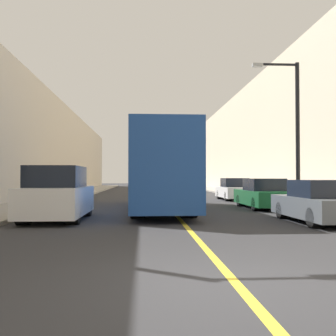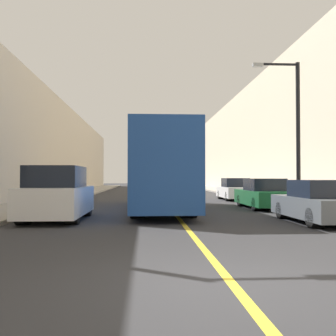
{
  "view_description": "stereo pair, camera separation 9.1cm",
  "coord_description": "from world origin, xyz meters",
  "px_view_note": "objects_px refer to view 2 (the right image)",
  "views": [
    {
      "loc": [
        -1.34,
        -5.53,
        1.53
      ],
      "look_at": [
        -0.28,
        11.32,
        1.94
      ],
      "focal_mm": 42.0,
      "sensor_mm": 36.0,
      "label": 1
    },
    {
      "loc": [
        -1.25,
        -5.54,
        1.53
      ],
      "look_at": [
        -0.28,
        11.32,
        1.94
      ],
      "focal_mm": 42.0,
      "sensor_mm": 36.0,
      "label": 2
    }
  ],
  "objects_px": {
    "car_right_near": "(319,203)",
    "street_lamp_right": "(294,124)",
    "car_right_mid": "(263,195)",
    "bus": "(160,170)",
    "parked_suv_left": "(57,195)",
    "car_right_far": "(235,190)"
  },
  "relations": [
    {
      "from": "bus",
      "to": "parked_suv_left",
      "type": "relative_size",
      "value": 2.59
    },
    {
      "from": "parked_suv_left",
      "to": "car_right_far",
      "type": "bearing_deg",
      "value": 52.66
    },
    {
      "from": "car_right_mid",
      "to": "street_lamp_right",
      "type": "distance_m",
      "value": 3.75
    },
    {
      "from": "bus",
      "to": "car_right_near",
      "type": "height_order",
      "value": "bus"
    },
    {
      "from": "street_lamp_right",
      "to": "bus",
      "type": "bearing_deg",
      "value": 179.72
    },
    {
      "from": "car_right_mid",
      "to": "street_lamp_right",
      "type": "xyz_separation_m",
      "value": [
        1.33,
        -0.67,
        3.45
      ]
    },
    {
      "from": "car_right_far",
      "to": "street_lamp_right",
      "type": "distance_m",
      "value": 8.73
    },
    {
      "from": "bus",
      "to": "parked_suv_left",
      "type": "height_order",
      "value": "bus"
    },
    {
      "from": "parked_suv_left",
      "to": "car_right_near",
      "type": "distance_m",
      "value": 9.15
    },
    {
      "from": "car_right_near",
      "to": "street_lamp_right",
      "type": "distance_m",
      "value": 6.64
    },
    {
      "from": "bus",
      "to": "car_right_mid",
      "type": "xyz_separation_m",
      "value": [
        5.15,
        0.64,
        -1.24
      ]
    },
    {
      "from": "street_lamp_right",
      "to": "car_right_mid",
      "type": "bearing_deg",
      "value": 153.38
    },
    {
      "from": "car_right_mid",
      "to": "street_lamp_right",
      "type": "relative_size",
      "value": 0.68
    },
    {
      "from": "car_right_near",
      "to": "street_lamp_right",
      "type": "relative_size",
      "value": 0.64
    },
    {
      "from": "bus",
      "to": "car_right_near",
      "type": "distance_m",
      "value": 7.7
    },
    {
      "from": "bus",
      "to": "car_right_mid",
      "type": "relative_size",
      "value": 2.51
    },
    {
      "from": "parked_suv_left",
      "to": "car_right_far",
      "type": "relative_size",
      "value": 1.06
    },
    {
      "from": "parked_suv_left",
      "to": "car_right_near",
      "type": "relative_size",
      "value": 1.03
    },
    {
      "from": "car_right_near",
      "to": "car_right_mid",
      "type": "distance_m",
      "value": 6.19
    },
    {
      "from": "car_right_near",
      "to": "bus",
      "type": "bearing_deg",
      "value": 133.06
    },
    {
      "from": "car_right_mid",
      "to": "bus",
      "type": "bearing_deg",
      "value": -172.96
    },
    {
      "from": "car_right_near",
      "to": "car_right_mid",
      "type": "relative_size",
      "value": 0.94
    }
  ]
}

